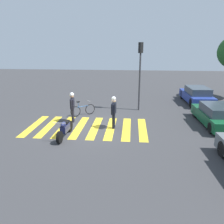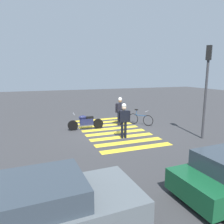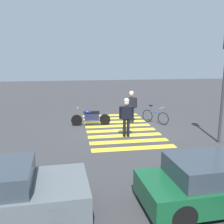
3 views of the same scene
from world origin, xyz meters
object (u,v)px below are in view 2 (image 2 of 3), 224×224
object	(u,v)px
police_motorcycle	(86,122)
leaning_bicycle	(140,119)
officer_by_motorcycle	(124,118)
traffic_light_pole	(207,78)
car_grey_coupe	(34,212)
officer_on_foot	(120,109)

from	to	relation	value
police_motorcycle	leaning_bicycle	distance (m)	3.64
officer_by_motorcycle	traffic_light_pole	xyz separation A→B (m)	(-3.85, 1.49, 2.05)
leaning_bicycle	car_grey_coupe	bearing A→B (deg)	50.12
leaning_bicycle	officer_by_motorcycle	world-z (taller)	officer_by_motorcycle
police_motorcycle	car_grey_coupe	bearing A→B (deg)	69.50
police_motorcycle	officer_on_foot	distance (m)	2.41
officer_on_foot	traffic_light_pole	distance (m)	5.45
officer_by_motorcycle	car_grey_coupe	xyz separation A→B (m)	(4.51, 5.75, -0.44)
leaning_bicycle	officer_by_motorcycle	xyz separation A→B (m)	(2.18, 2.24, 0.69)
officer_on_foot	officer_by_motorcycle	size ratio (longest dim) A/B	1.00
police_motorcycle	traffic_light_pole	xyz separation A→B (m)	(-5.32, 3.87, 2.68)
car_grey_coupe	traffic_light_pole	xyz separation A→B (m)	(-8.36, -4.26, 2.49)
police_motorcycle	traffic_light_pole	bearing A→B (deg)	143.94
leaning_bicycle	car_grey_coupe	world-z (taller)	car_grey_coupe
police_motorcycle	officer_by_motorcycle	xyz separation A→B (m)	(-1.46, 2.38, 0.63)
leaning_bicycle	officer_by_motorcycle	distance (m)	3.20
police_motorcycle	traffic_light_pole	world-z (taller)	traffic_light_pole
leaning_bicycle	traffic_light_pole	size ratio (longest dim) A/B	0.30
leaning_bicycle	car_grey_coupe	distance (m)	10.42
officer_by_motorcycle	car_grey_coupe	world-z (taller)	officer_by_motorcycle
officer_by_motorcycle	leaning_bicycle	bearing A→B (deg)	-134.12
officer_on_foot	car_grey_coupe	world-z (taller)	officer_on_foot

